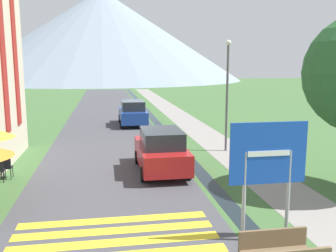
{
  "coord_description": "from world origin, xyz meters",
  "views": [
    {
      "loc": [
        -2.66,
        -4.98,
        4.56
      ],
      "look_at": [
        -0.14,
        10.0,
        1.98
      ],
      "focal_mm": 40.0,
      "sensor_mm": 36.0,
      "label": 1
    }
  ],
  "objects_px": {
    "road_sign": "(268,163)",
    "streetlamp": "(227,87)",
    "parked_car_far": "(133,113)",
    "cafe_chair_far_right": "(6,166)",
    "parked_car_near": "(161,150)"
  },
  "relations": [
    {
      "from": "parked_car_far",
      "to": "streetlamp",
      "type": "bearing_deg",
      "value": -65.04
    },
    {
      "from": "cafe_chair_far_right",
      "to": "streetlamp",
      "type": "xyz_separation_m",
      "value": [
        10.09,
        3.2,
        2.82
      ]
    },
    {
      "from": "streetlamp",
      "to": "road_sign",
      "type": "bearing_deg",
      "value": -102.35
    },
    {
      "from": "cafe_chair_far_right",
      "to": "road_sign",
      "type": "bearing_deg",
      "value": -21.8
    },
    {
      "from": "parked_car_far",
      "to": "cafe_chair_far_right",
      "type": "distance_m",
      "value": 13.57
    },
    {
      "from": "road_sign",
      "to": "parked_car_near",
      "type": "height_order",
      "value": "road_sign"
    },
    {
      "from": "parked_car_far",
      "to": "cafe_chair_far_right",
      "type": "relative_size",
      "value": 5.06
    },
    {
      "from": "parked_car_near",
      "to": "cafe_chair_far_right",
      "type": "xyz_separation_m",
      "value": [
        -6.2,
        -0.04,
        -0.4
      ]
    },
    {
      "from": "parked_car_near",
      "to": "streetlamp",
      "type": "height_order",
      "value": "streetlamp"
    },
    {
      "from": "parked_car_far",
      "to": "cafe_chair_far_right",
      "type": "height_order",
      "value": "parked_car_far"
    },
    {
      "from": "road_sign",
      "to": "streetlamp",
      "type": "bearing_deg",
      "value": 77.65
    },
    {
      "from": "parked_car_near",
      "to": "parked_car_far",
      "type": "xyz_separation_m",
      "value": [
        -0.29,
        12.17,
        -0.0
      ]
    },
    {
      "from": "parked_car_far",
      "to": "streetlamp",
      "type": "height_order",
      "value": "streetlamp"
    },
    {
      "from": "road_sign",
      "to": "cafe_chair_far_right",
      "type": "relative_size",
      "value": 3.65
    },
    {
      "from": "cafe_chair_far_right",
      "to": "streetlamp",
      "type": "relative_size",
      "value": 0.15
    }
  ]
}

